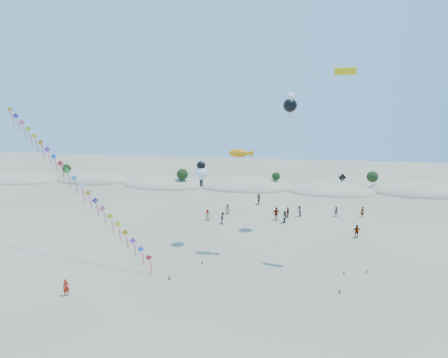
# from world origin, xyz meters

# --- Properties ---
(ground) EXTENTS (160.00, 160.00, 0.00)m
(ground) POSITION_xyz_m (0.00, 0.00, 0.00)
(ground) COLOR #84735B
(ground) RESTS_ON ground
(dune_ridge) EXTENTS (145.30, 11.49, 5.57)m
(dune_ridge) POSITION_xyz_m (1.06, 45.14, 0.11)
(dune_ridge) COLOR tan
(dune_ridge) RESTS_ON ground
(kite_train) EXTENTS (21.26, 7.71, 16.55)m
(kite_train) POSITION_xyz_m (-14.83, 10.39, 8.59)
(kite_train) COLOR #3F2D1E
(kite_train) RESTS_ON ground
(fish_kite) EXTENTS (11.23, 8.50, 11.73)m
(fish_kite) POSITION_xyz_m (2.52, 14.14, 11.22)
(fish_kite) COLOR #3F2D1E
(fish_kite) RESTS_ON ground
(cartoon_kite_low) EXTENTS (1.99, 6.39, 10.00)m
(cartoon_kite_low) POSITION_xyz_m (-2.29, 15.79, 8.77)
(cartoon_kite_low) COLOR #3F2D1E
(cartoon_kite_low) RESTS_ON ground
(cartoon_kite_high) EXTENTS (8.94, 13.03, 17.71)m
(cartoon_kite_high) POSITION_xyz_m (7.69, 22.69, 16.32)
(cartoon_kite_high) COLOR #3F2D1E
(cartoon_kite_high) RESTS_ON ground
(parafoil_kite) EXTENTS (8.65, 12.39, 19.97)m
(parafoil_kite) POSITION_xyz_m (12.81, 12.84, 19.07)
(parafoil_kite) COLOR #3F2D1E
(parafoil_kite) RESTS_ON ground
(dark_kite) EXTENTS (1.15, 8.79, 8.48)m
(dark_kite) POSITION_xyz_m (13.74, 16.31, 5.88)
(dark_kite) COLOR #3F2D1E
(dark_kite) RESTS_ON ground
(flyer_foreground) EXTENTS (0.65, 0.66, 1.53)m
(flyer_foreground) POSITION_xyz_m (-11.63, 2.15, 0.76)
(flyer_foreground) COLOR #AE210D
(flyer_foreground) RESTS_ON ground
(beachgoers) EXTENTS (22.79, 14.15, 1.89)m
(beachgoers) POSITION_xyz_m (6.56, 26.81, 0.83)
(beachgoers) COLOR slate
(beachgoers) RESTS_ON ground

